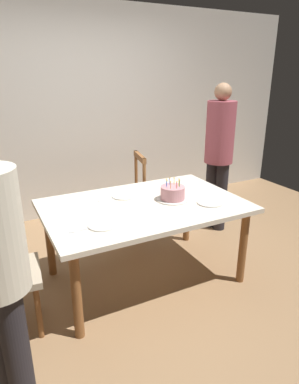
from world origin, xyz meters
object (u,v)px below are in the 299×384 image
(plate_far_side, at_px, (124,196))
(birthday_cake, at_px, (173,194))
(plate_near_guest, at_px, (210,203))
(person_guest, at_px, (219,150))
(dining_table, at_px, (144,212))
(plate_near_celebrant, at_px, (103,225))
(chair_spindle_back, at_px, (126,198))

(plate_far_side, bearing_deg, birthday_cake, -38.83)
(birthday_cake, relative_size, plate_near_guest, 1.27)
(plate_far_side, distance_m, person_guest, 1.37)
(plate_far_side, relative_size, person_guest, 0.13)
(dining_table, distance_m, birthday_cake, 0.30)
(plate_near_celebrant, relative_size, plate_near_guest, 1.00)
(plate_near_guest, bearing_deg, dining_table, 154.09)
(plate_near_celebrant, bearing_deg, plate_far_side, 52.33)
(dining_table, distance_m, person_guest, 1.39)
(plate_far_side, bearing_deg, chair_spindle_back, 65.86)
(birthday_cake, height_order, plate_near_guest, birthday_cake)
(chair_spindle_back, distance_m, person_guest, 1.19)
(person_guest, bearing_deg, dining_table, -155.15)
(birthday_cake, bearing_deg, plate_far_side, 141.17)
(plate_near_celebrant, relative_size, plate_far_side, 1.00)
(plate_near_guest, distance_m, chair_spindle_back, 1.19)
(birthday_cake, bearing_deg, dining_table, 173.01)
(dining_table, xyz_separation_m, plate_near_celebrant, (-0.47, -0.25, 0.08))
(birthday_cake, distance_m, plate_far_side, 0.45)
(birthday_cake, relative_size, chair_spindle_back, 0.29)
(dining_table, bearing_deg, person_guest, 24.85)
(plate_near_celebrant, bearing_deg, plate_near_guest, 0.00)
(birthday_cake, distance_m, plate_near_celebrant, 0.76)
(person_guest, bearing_deg, plate_far_side, -166.22)
(plate_near_celebrant, xyz_separation_m, person_guest, (1.69, 0.81, 0.23))
(plate_near_celebrant, bearing_deg, birthday_cake, 16.44)
(dining_table, relative_size, plate_far_side, 7.69)
(dining_table, xyz_separation_m, plate_far_side, (-0.08, 0.25, 0.08))
(plate_near_celebrant, height_order, person_guest, person_guest)
(birthday_cake, relative_size, plate_near_celebrant, 1.27)
(plate_near_celebrant, distance_m, person_guest, 1.89)
(chair_spindle_back, xyz_separation_m, person_guest, (1.04, -0.29, 0.51))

